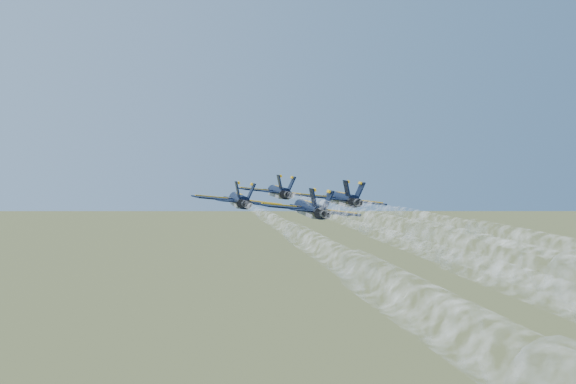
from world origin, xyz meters
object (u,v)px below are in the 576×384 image
jet_lead (278,192)px  jet_slot (309,209)px  jet_right (341,199)px  jet_left (239,200)px

jet_lead → jet_slot: bearing=-88.7°
jet_lead → jet_right: size_ratio=1.00×
jet_lead → jet_left: (-12.34, -9.08, 0.00)m
jet_left → jet_right: same height
jet_lead → jet_right: 15.80m
jet_lead → jet_right: (2.86, -15.54, 0.00)m
jet_right → jet_left: bearing=178.2°
jet_left → jet_slot: size_ratio=1.00×
jet_slot → jet_right: bearing=59.0°
jet_right → jet_slot: size_ratio=1.00×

